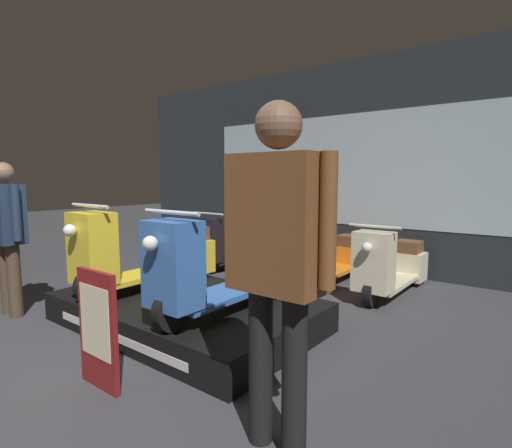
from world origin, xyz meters
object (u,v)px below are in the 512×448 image
scooter_display_left (145,255)px  person_right_browsing (278,246)px  scooter_display_right (225,270)px  scooter_backrow_1 (277,250)px  scooter_backrow_2 (329,257)px  person_left_browsing (7,227)px  price_sign_board (98,329)px  scooter_backrow_0 (234,244)px  scooter_backrow_3 (391,266)px

scooter_display_left → person_right_browsing: (2.29, -0.88, 0.45)m
scooter_display_right → person_right_browsing: bearing=-37.1°
scooter_backrow_1 → person_right_browsing: (2.20, -3.16, 0.73)m
scooter_backrow_2 → person_left_browsing: bearing=-122.6°
scooter_backrow_1 → price_sign_board: size_ratio=2.05×
scooter_display_right → scooter_backrow_2: (-0.19, 2.28, -0.28)m
scooter_display_right → person_left_browsing: bearing=-158.4°
scooter_backrow_0 → person_right_browsing: person_right_browsing is taller
scooter_backrow_1 → scooter_backrow_2: size_ratio=1.00×
scooter_backrow_2 → scooter_backrow_0: bearing=180.0°
scooter_backrow_1 → scooter_backrow_2: (0.85, 0.00, 0.00)m
person_left_browsing → price_sign_board: 2.15m
person_left_browsing → person_right_browsing: bearing=0.0°
scooter_backrow_1 → scooter_backrow_3: size_ratio=1.00×
scooter_display_right → price_sign_board: 1.15m
scooter_backrow_2 → person_left_browsing: 3.80m
scooter_display_right → scooter_backrow_0: bearing=129.6°
scooter_display_left → scooter_backrow_0: size_ratio=1.00×
person_left_browsing → price_sign_board: bearing=-6.6°
scooter_backrow_0 → scooter_backrow_3: 2.54m
person_left_browsing → price_sign_board: person_left_browsing is taller
scooter_backrow_0 → scooter_backrow_1: size_ratio=1.00×
scooter_backrow_0 → person_left_browsing: 3.23m
scooter_backrow_1 → scooter_display_right: bearing=-65.5°
scooter_backrow_1 → person_right_browsing: 3.92m
scooter_backrow_1 → scooter_backrow_2: 0.85m
scooter_backrow_0 → scooter_backrow_2: same height
scooter_backrow_0 → price_sign_board: 3.82m
scooter_backrow_0 → person_left_browsing: size_ratio=1.06×
scooter_display_right → scooter_backrow_2: 2.31m
person_right_browsing → scooter_display_right: bearing=142.9°
scooter_display_left → person_left_browsing: person_left_browsing is taller
scooter_display_left → scooter_backrow_3: bearing=52.0°
scooter_display_right → scooter_backrow_3: (0.65, 2.28, -0.28)m
scooter_display_left → scooter_display_right: 1.13m
scooter_backrow_1 → scooter_backrow_0: bearing=180.0°
scooter_backrow_0 → scooter_backrow_3: (2.54, 0.00, 0.00)m
scooter_display_left → scooter_display_right: size_ratio=1.00×
scooter_display_left → scooter_backrow_0: (-0.76, 2.28, -0.28)m
scooter_backrow_3 → price_sign_board: 3.49m
scooter_display_left → person_right_browsing: size_ratio=0.93×
person_right_browsing → scooter_display_left: bearing=159.0°
scooter_backrow_2 → price_sign_board: size_ratio=2.05×
scooter_display_right → price_sign_board: size_ratio=2.05×
scooter_display_left → scooter_backrow_2: bearing=67.8°
scooter_backrow_2 → person_right_browsing: (1.36, -3.16, 0.73)m
scooter_display_left → person_left_browsing: bearing=-141.1°
scooter_display_left → person_right_browsing: 2.49m
scooter_display_right → scooter_backrow_1: bearing=114.5°
scooter_backrow_0 → scooter_backrow_2: 1.69m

